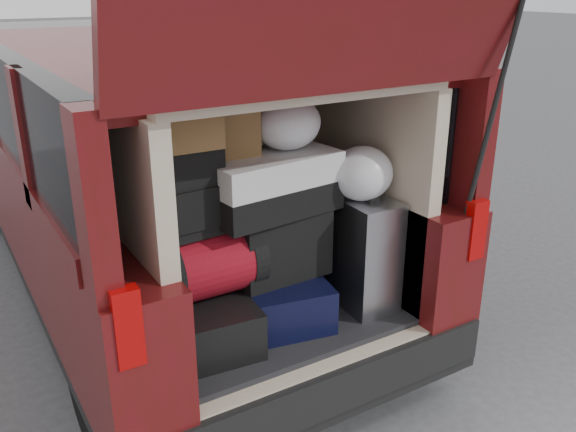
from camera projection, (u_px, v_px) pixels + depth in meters
name	position (u px, v px, depth m)	size (l,w,h in m)	color
ground	(288.00, 423.00, 3.17)	(80.00, 80.00, 0.00)	#3D3D40
minivan	(152.00, 168.00, 4.32)	(1.90, 5.35, 2.77)	black
load_floor	(262.00, 352.00, 3.29)	(1.24, 1.05, 0.55)	black
black_hardshell	(203.00, 319.00, 2.86)	(0.41, 0.56, 0.23)	black
navy_hardshell	(279.00, 297.00, 3.06)	(0.42, 0.52, 0.22)	black
silver_roller	(362.00, 252.00, 3.14)	(0.24, 0.39, 0.58)	silver
red_duffel	(209.00, 263.00, 2.81)	(0.48, 0.31, 0.31)	maroon
black_soft_case	(278.00, 243.00, 2.99)	(0.47, 0.28, 0.34)	black
backpack	(188.00, 191.00, 2.65)	(0.28, 0.17, 0.40)	black
twotone_duffel	(271.00, 184.00, 2.86)	(0.63, 0.33, 0.28)	silver
grocery_sack_lower	(188.00, 121.00, 2.52)	(0.25, 0.20, 0.22)	olive
grocery_sack_upper	(233.00, 133.00, 2.77)	(0.21, 0.17, 0.21)	olive
plastic_bag_center	(287.00, 123.00, 2.85)	(0.32, 0.30, 0.26)	silver
plastic_bag_right	(362.00, 173.00, 2.97)	(0.31, 0.29, 0.27)	silver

